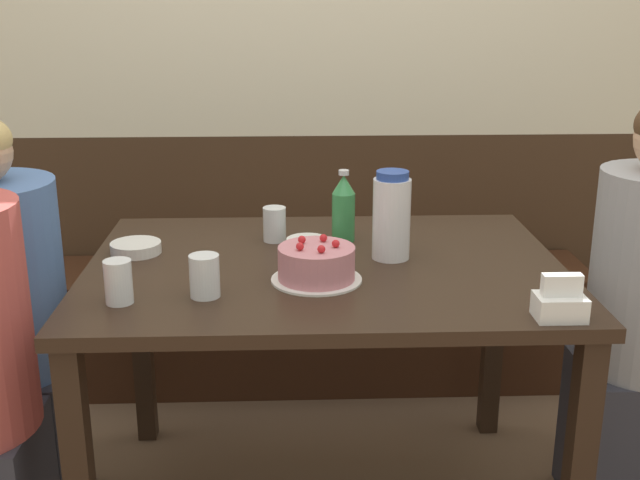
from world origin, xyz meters
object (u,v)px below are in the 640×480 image
at_px(glass_tumbler_short, 275,224).
at_px(bowl_rice_small, 136,248).
at_px(water_pitcher, 391,216).
at_px(glass_water_tall, 118,282).
at_px(bowl_soup_white, 307,245).
at_px(birthday_cake, 316,264).
at_px(glass_shot_small, 205,276).
at_px(soju_bottle, 343,208).
at_px(person_pale_blue_shirt, 0,329).
at_px(napkin_holder, 560,303).
at_px(bench_seat, 315,324).

bearing_deg(glass_tumbler_short, bowl_rice_small, -165.33).
relative_size(water_pitcher, glass_water_tall, 2.32).
bearing_deg(glass_water_tall, bowl_soup_white, 39.85).
height_order(birthday_cake, glass_shot_small, birthday_cake).
bearing_deg(soju_bottle, person_pale_blue_shirt, -170.15).
distance_m(napkin_holder, glass_tumbler_short, 0.88).
xyz_separation_m(water_pitcher, glass_tumbler_short, (-0.32, 0.17, -0.07)).
height_order(bench_seat, bowl_soup_white, bowl_soup_white).
bearing_deg(person_pale_blue_shirt, water_pitcher, 0.17).
bearing_deg(glass_water_tall, glass_shot_small, 9.81).
distance_m(soju_bottle, glass_shot_small, 0.56).
relative_size(bowl_soup_white, glass_tumbler_short, 1.17).
bearing_deg(soju_bottle, birthday_cake, -105.01).
xyz_separation_m(water_pitcher, glass_water_tall, (-0.68, -0.30, -0.07)).
distance_m(bowl_soup_white, glass_tumbler_short, 0.14).
xyz_separation_m(bowl_rice_small, glass_shot_small, (0.23, -0.34, 0.04)).
height_order(bowl_soup_white, glass_shot_small, glass_shot_small).
bearing_deg(birthday_cake, soju_bottle, 74.99).
bearing_deg(bench_seat, birthday_cake, -91.59).
bearing_deg(water_pitcher, glass_water_tall, -155.82).
xyz_separation_m(soju_bottle, glass_water_tall, (-0.56, -0.47, -0.05)).
xyz_separation_m(bowl_soup_white, glass_shot_small, (-0.25, -0.34, 0.03)).
bearing_deg(glass_tumbler_short, bowl_soup_white, -46.30).
bearing_deg(napkin_holder, person_pale_blue_shirt, 162.80).
distance_m(glass_water_tall, glass_shot_small, 0.20).
distance_m(bench_seat, water_pitcher, 1.04).
height_order(bowl_soup_white, bowl_rice_small, bowl_soup_white).
height_order(bench_seat, bowl_rice_small, bowl_rice_small).
height_order(glass_shot_small, person_pale_blue_shirt, person_pale_blue_shirt).
distance_m(birthday_cake, soju_bottle, 0.35).
relative_size(glass_water_tall, glass_shot_small, 1.01).
bearing_deg(glass_tumbler_short, bench_seat, 77.58).
bearing_deg(bench_seat, soju_bottle, -84.24).
xyz_separation_m(napkin_holder, bowl_soup_white, (-0.55, 0.51, -0.02)).
distance_m(bench_seat, bowl_rice_small, 1.05).
bearing_deg(glass_tumbler_short, birthday_cake, -72.07).
distance_m(water_pitcher, napkin_holder, 0.55).
height_order(bowl_soup_white, person_pale_blue_shirt, person_pale_blue_shirt).
bearing_deg(glass_shot_small, birthday_cake, 19.74).
bearing_deg(bench_seat, glass_tumbler_short, -102.42).
bearing_deg(water_pitcher, bench_seat, 102.97).
bearing_deg(bench_seat, glass_shot_small, -105.64).
height_order(birthday_cake, soju_bottle, soju_bottle).
relative_size(glass_water_tall, glass_tumbler_short, 1.04).
bearing_deg(soju_bottle, bowl_rice_small, -170.75).
xyz_separation_m(bench_seat, water_pitcher, (0.18, -0.79, 0.65)).
relative_size(glass_tumbler_short, glass_shot_small, 0.97).
bearing_deg(glass_shot_small, soju_bottle, 50.23).
height_order(soju_bottle, glass_shot_small, soju_bottle).
bearing_deg(glass_shot_small, bowl_soup_white, 53.48).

